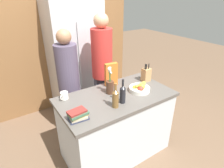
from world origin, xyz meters
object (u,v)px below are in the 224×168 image
Objects in this scene: book_stack at (78,115)px; person_at_sink at (69,81)px; knife_block at (146,74)px; bottle_oil at (115,98)px; cereal_box at (111,75)px; person_in_blue at (102,67)px; refrigerator at (76,58)px; coffee_mug at (64,96)px; bottle_vinegar at (123,94)px; flower_vase at (110,85)px; fruit_bowl at (140,88)px.

person_at_sink is at bearing 74.06° from book_stack.
bottle_oil is at bearing -157.24° from knife_block.
knife_block is 0.85× the size of cereal_box.
book_stack is (-1.17, -0.29, -0.05)m from knife_block.
person_in_blue is (0.78, 0.83, 0.07)m from book_stack.
person_at_sink reaches higher than bottle_oil.
refrigerator is 7.55× the size of knife_block.
person_in_blue reaches higher than book_stack.
refrigerator is at bearing 59.50° from coffee_mug.
book_stack is 0.56m from bottle_vinegar.
person_at_sink reaches higher than coffee_mug.
refrigerator is 6.89× the size of bottle_vinegar.
flower_vase is at bearing -94.19° from refrigerator.
coffee_mug is at bearing -120.50° from refrigerator.
bottle_vinegar is at bearing -90.12° from flower_vase.
knife_block is (0.27, 0.18, 0.06)m from fruit_bowl.
flower_vase is at bearing -127.60° from cereal_box.
person_in_blue is (-0.39, 0.54, 0.03)m from knife_block.
bottle_oil is 0.16× the size of person_in_blue.
refrigerator is 5.70× the size of flower_vase.
book_stack is 0.11× the size of person_in_blue.
refrigerator is 6.42× the size of cereal_box.
bottle_oil reaches higher than coffee_mug.
cereal_box reaches higher than bottle_oil.
knife_block is 0.16× the size of person_at_sink.
cereal_box is at bearing 161.86° from knife_block.
book_stack is at bearing -146.98° from cereal_box.
knife_block is 1.08m from person_at_sink.
knife_block reaches higher than book_stack.
bottle_vinegar is (0.55, 0.01, 0.06)m from book_stack.
cereal_box is 0.46m from bottle_vinegar.
person_at_sink is (-0.32, 0.56, -0.08)m from flower_vase.
fruit_bowl is 0.74m from person_in_blue.
coffee_mug is at bearing 86.20° from book_stack.
refrigerator reaches higher than book_stack.
refrigerator is 1.23m from flower_vase.
fruit_bowl is 0.91m from book_stack.
knife_block is 1.21m from book_stack.
person_in_blue is (0.23, 0.82, 0.01)m from bottle_vinegar.
fruit_bowl is at bearing 15.68° from bottle_vinegar.
refrigerator reaches higher than bottle_oil.
refrigerator is at bearing 85.81° from flower_vase.
cereal_box is (0.05, -1.05, 0.06)m from refrigerator.
book_stack is (-0.90, -0.11, 0.01)m from fruit_bowl.
refrigerator reaches higher than coffee_mug.
refrigerator reaches higher than flower_vase.
coffee_mug is 0.84m from person_in_blue.
person_in_blue is (0.14, -0.66, 0.03)m from refrigerator.
flower_vase reaches higher than bottle_vinegar.
person_at_sink is (0.24, 0.83, -0.02)m from book_stack.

